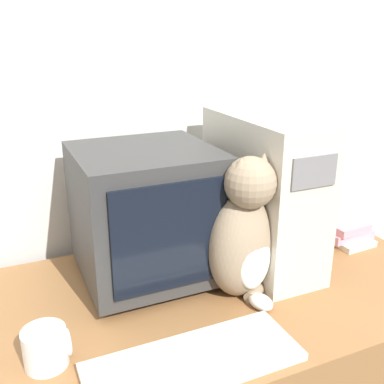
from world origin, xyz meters
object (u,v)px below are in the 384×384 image
at_px(crt_monitor, 147,213).
at_px(keyboard, 194,361).
at_px(cat, 244,235).
at_px(book_stack, 341,229).
at_px(pen, 156,352).
at_px(computer_tower, 263,191).
at_px(mug, 46,347).

distance_m(crt_monitor, keyboard, 0.45).
xyz_separation_m(cat, book_stack, (0.49, 0.17, -0.14)).
distance_m(keyboard, book_stack, 0.82).
bearing_deg(keyboard, pen, 132.07).
distance_m(book_stack, pen, 0.85).
bearing_deg(crt_monitor, pen, -106.40).
height_order(crt_monitor, cat, cat).
distance_m(crt_monitor, computer_tower, 0.36).
bearing_deg(pen, mug, 164.12).
height_order(cat, pen, cat).
height_order(cat, mug, cat).
bearing_deg(computer_tower, mug, -161.91).
bearing_deg(crt_monitor, book_stack, -2.72).
xyz_separation_m(cat, pen, (-0.30, -0.13, -0.18)).
height_order(pen, mug, mug).
xyz_separation_m(crt_monitor, pen, (-0.10, -0.33, -0.20)).
xyz_separation_m(computer_tower, pen, (-0.45, -0.29, -0.23)).
xyz_separation_m(pen, mug, (-0.23, 0.06, 0.04)).
xyz_separation_m(crt_monitor, keyboard, (-0.03, -0.40, -0.19)).
bearing_deg(computer_tower, book_stack, 2.24).
distance_m(crt_monitor, mug, 0.45).
distance_m(book_stack, mug, 1.05).
relative_size(keyboard, cat, 1.18).
height_order(keyboard, book_stack, book_stack).
height_order(book_stack, pen, book_stack).
bearing_deg(cat, computer_tower, 33.81).
bearing_deg(book_stack, mug, -167.01).
bearing_deg(book_stack, computer_tower, -177.76).
distance_m(cat, mug, 0.55).
bearing_deg(keyboard, mug, 155.06).
relative_size(computer_tower, keyboard, 0.97).
distance_m(crt_monitor, pen, 0.40).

